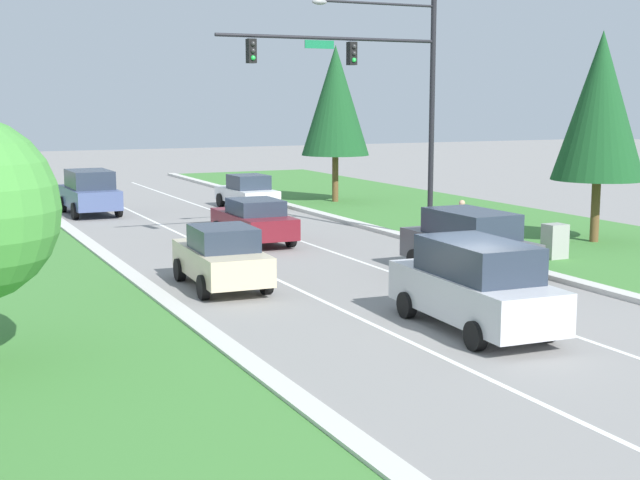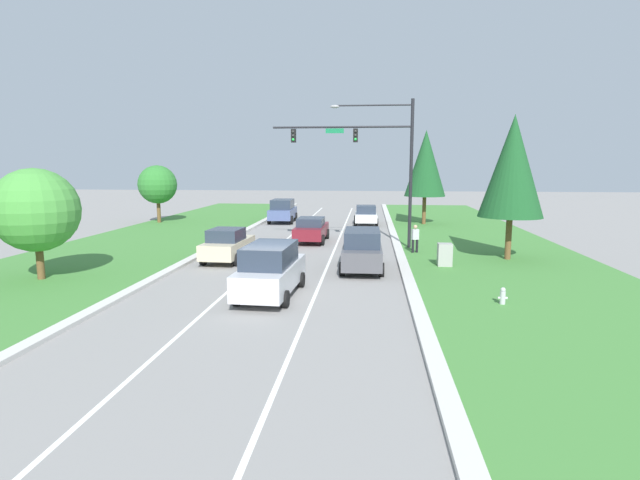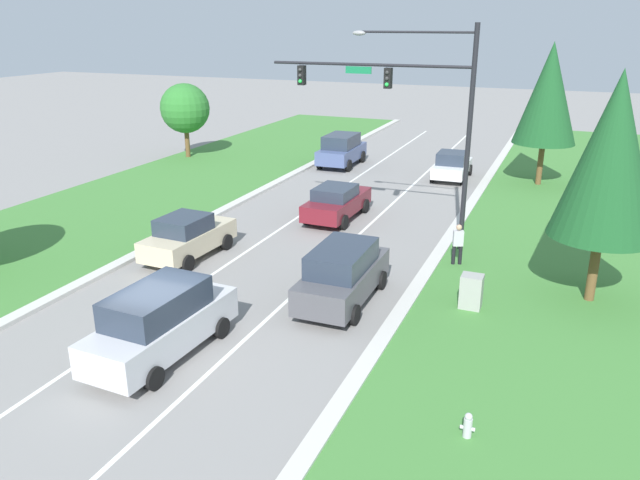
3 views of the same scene
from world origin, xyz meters
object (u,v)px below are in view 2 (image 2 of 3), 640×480
slate_blue_suv (283,211)px  oak_near_left_tree (158,185)px  champagne_sedan (228,245)px  oak_far_left_tree (36,210)px  utility_cabinet (445,255)px  burgundy_sedan (311,229)px  traffic_signal_mast (373,151)px  graphite_suv (362,249)px  fire_hydrant (503,297)px  white_sedan (366,215)px  conifer_near_right_tree (426,163)px  silver_suv (271,270)px  conifer_far_right_tree (513,167)px  pedestrian (415,238)px

slate_blue_suv → oak_near_left_tree: 11.11m
champagne_sedan → oak_far_left_tree: (-6.96, -5.34, 2.27)m
champagne_sedan → utility_cabinet: (11.32, -0.57, -0.27)m
burgundy_sedan → slate_blue_suv: bearing=110.5°
traffic_signal_mast → graphite_suv: (-0.48, -6.56, -4.92)m
fire_hydrant → oak_near_left_tree: oak_near_left_tree is taller
white_sedan → conifer_near_right_tree: conifer_near_right_tree is taller
conifer_near_right_tree → oak_near_left_tree: size_ratio=1.58×
slate_blue_suv → oak_near_left_tree: bearing=-172.0°
burgundy_sedan → conifer_near_right_tree: bearing=52.1°
silver_suv → oak_near_left_tree: oak_near_left_tree is taller
conifer_far_right_tree → oak_near_left_tree: bearing=150.3°
fire_hydrant → oak_near_left_tree: (-23.33, 23.82, 3.05)m
white_sedan → pedestrian: bearing=-79.6°
slate_blue_suv → oak_far_left_tree: size_ratio=0.94×
utility_cabinet → oak_near_left_tree: bearing=142.7°
oak_far_left_tree → pedestrian: bearing=26.4°
white_sedan → graphite_suv: size_ratio=0.87×
utility_cabinet → burgundy_sedan: bearing=135.0°
conifer_far_right_tree → pedestrian: bearing=162.0°
slate_blue_suv → traffic_signal_mast: bearing=-60.1°
pedestrian → conifer_near_right_tree: 15.15m
champagne_sedan → pedestrian: champagne_sedan is taller
white_sedan → slate_blue_suv: bearing=171.7°
oak_near_left_tree → conifer_far_right_tree: conifer_far_right_tree is taller
fire_hydrant → conifer_far_right_tree: conifer_far_right_tree is taller
pedestrian → oak_far_left_tree: (-17.13, -8.49, 2.21)m
pedestrian → conifer_near_right_tree: bearing=-119.2°
champagne_sedan → fire_hydrant: champagne_sedan is taller
traffic_signal_mast → graphite_suv: bearing=-94.2°
fire_hydrant → conifer_near_right_tree: (-0.24, 25.00, 4.87)m
white_sedan → silver_suv: 24.34m
pedestrian → conifer_near_right_tree: conifer_near_right_tree is taller
champagne_sedan → conifer_far_right_tree: bearing=8.9°
oak_far_left_tree → conifer_near_right_tree: bearing=50.1°
silver_suv → utility_cabinet: (7.60, 6.33, -0.44)m
slate_blue_suv → conifer_near_right_tree: conifer_near_right_tree is taller
pedestrian → fire_hydrant: (2.24, -10.61, -0.59)m
slate_blue_suv → silver_suv: bearing=-82.2°
utility_cabinet → oak_far_left_tree: 19.06m
silver_suv → fire_hydrant: bearing=-0.8°
fire_hydrant → oak_far_left_tree: (-19.37, 2.12, 2.80)m
utility_cabinet → traffic_signal_mast: bearing=123.4°
conifer_near_right_tree → oak_near_left_tree: (-23.08, -1.18, -1.82)m
silver_suv → conifer_near_right_tree: (8.45, 24.44, 4.16)m
champagne_sedan → fire_hydrant: 14.49m
traffic_signal_mast → champagne_sedan: bearing=-147.1°
champagne_sedan → graphite_suv: 7.38m
conifer_far_right_tree → burgundy_sedan: bearing=154.1°
traffic_signal_mast → oak_near_left_tree: size_ratio=1.77×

